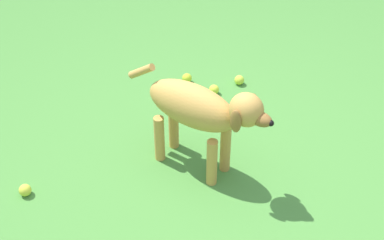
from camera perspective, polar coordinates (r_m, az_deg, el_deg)
The scene contains 6 objects.
ground at distance 3.07m, azimuth 1.79°, elevation -6.30°, with size 14.00×14.00×0.00m, color #478438.
dog at distance 2.91m, azimuth 0.84°, elevation 1.01°, with size 0.85×0.39×0.60m.
tennis_ball_0 at distance 3.81m, azimuth 4.82°, elevation 4.06°, with size 0.07×0.07×0.07m, color #C1DF3C.
tennis_ball_1 at distance 3.11m, azimuth -16.58°, elevation -6.84°, with size 0.07×0.07×0.07m, color #CBD33D.
tennis_ball_2 at distance 3.81m, azimuth -0.52°, elevation 4.27°, with size 0.07×0.07×0.07m, color #C2D72F.
tennis_ball_3 at distance 3.70m, azimuth 2.25°, elevation 3.11°, with size 0.07×0.07×0.07m, color #CFE13A.
Camera 1 is at (0.53, -2.15, 2.14)m, focal length 52.56 mm.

